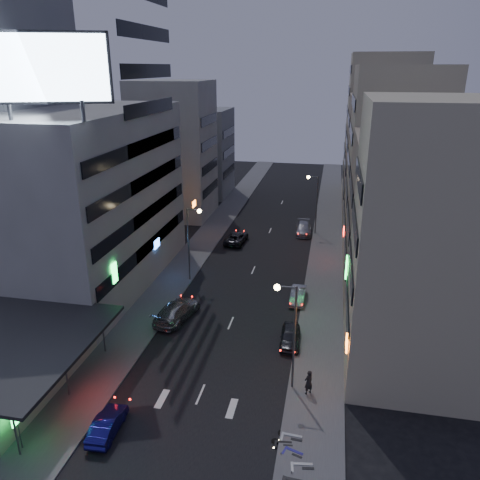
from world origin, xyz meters
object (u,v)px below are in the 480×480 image
(scooter_black_a, at_px, (307,473))
(scooter_blue, at_px, (304,446))
(parked_car_left, at_px, (236,238))
(person, at_px, (309,382))
(parked_car_right_near, at_px, (290,336))
(parked_car_right_mid, at_px, (298,295))
(parked_car_right_far, at_px, (304,228))
(scooter_black_b, at_px, (292,435))
(scooter_silver_a, at_px, (313,455))
(road_car_blue, at_px, (107,424))
(road_car_silver, at_px, (177,311))
(scooter_silver_b, at_px, (303,428))

(scooter_black_a, xyz_separation_m, scooter_blue, (-0.29, 1.96, -0.07))
(parked_car_left, xyz_separation_m, person, (11.18, -28.79, 0.34))
(parked_car_left, bearing_deg, parked_car_right_near, 115.91)
(parked_car_right_near, relative_size, scooter_blue, 2.34)
(parked_car_right_mid, xyz_separation_m, parked_car_right_far, (-0.89, 20.21, 0.10))
(parked_car_right_near, bearing_deg, person, -75.91)
(scooter_black_a, relative_size, scooter_blue, 1.14)
(parked_car_left, xyz_separation_m, scooter_black_b, (10.51, -33.54, -0.11))
(parked_car_right_mid, distance_m, scooter_silver_a, 20.34)
(parked_car_right_near, xyz_separation_m, scooter_silver_a, (2.55, -12.43, 0.01))
(parked_car_right_far, xyz_separation_m, scooter_blue, (2.88, -39.78, -0.09))
(scooter_silver_a, xyz_separation_m, scooter_blue, (-0.56, 0.61, -0.05))
(parked_car_left, bearing_deg, road_car_blue, 91.82)
(scooter_blue, bearing_deg, scooter_black_a, -153.53)
(road_car_silver, xyz_separation_m, scooter_blue, (12.59, -13.88, -0.19))
(road_car_blue, relative_size, scooter_blue, 2.23)
(parked_car_right_near, relative_size, road_car_silver, 0.70)
(parked_car_right_far, bearing_deg, parked_car_right_mid, -91.57)
(parked_car_right_far, relative_size, scooter_black_a, 2.58)
(person, height_order, scooter_black_a, person)
(parked_car_right_mid, bearing_deg, scooter_black_b, -85.05)
(scooter_black_b, bearing_deg, parked_car_right_near, 0.04)
(scooter_silver_a, distance_m, scooter_blue, 0.83)
(scooter_black_a, bearing_deg, scooter_blue, 12.39)
(scooter_silver_a, bearing_deg, parked_car_right_far, -3.37)
(scooter_blue, bearing_deg, parked_car_left, 36.25)
(parked_car_right_far, relative_size, person, 2.75)
(parked_car_right_far, height_order, scooter_silver_a, parked_car_right_far)
(scooter_silver_a, bearing_deg, scooter_black_b, 34.73)
(parked_car_right_far, xyz_separation_m, road_car_blue, (-9.44, -40.37, -0.10))
(scooter_silver_a, relative_size, scooter_silver_b, 0.98)
(parked_car_right_far, distance_m, road_car_silver, 27.65)
(parked_car_right_mid, relative_size, road_car_blue, 1.01)
(scooter_black_a, bearing_deg, scooter_black_b, 25.03)
(parked_car_right_mid, distance_m, scooter_silver_b, 18.26)
(road_car_blue, bearing_deg, parked_car_right_far, -106.38)
(parked_car_right_near, height_order, scooter_silver_b, parked_car_right_near)
(scooter_silver_a, height_order, scooter_silver_b, scooter_silver_b)
(road_car_blue, distance_m, scooter_silver_a, 12.88)
(person, xyz_separation_m, scooter_silver_b, (-0.05, -4.18, -0.34))
(road_car_blue, relative_size, scooter_silver_b, 2.00)
(parked_car_left, height_order, scooter_black_a, parked_car_left)
(parked_car_right_mid, xyz_separation_m, person, (1.87, -13.99, 0.41))
(road_car_silver, relative_size, scooter_silver_a, 3.05)
(parked_car_left, height_order, parked_car_right_far, parked_car_right_far)
(scooter_silver_a, relative_size, scooter_blue, 1.10)
(parked_car_right_near, height_order, road_car_blue, parked_car_right_near)
(scooter_black_b, relative_size, scooter_silver_b, 0.81)
(parked_car_right_far, bearing_deg, scooter_blue, -89.94)
(parked_car_left, bearing_deg, scooter_silver_b, 112.13)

